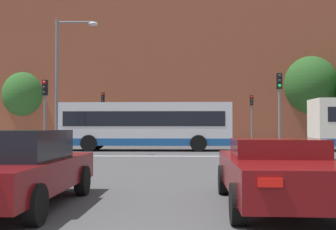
{
  "coord_description": "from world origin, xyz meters",
  "views": [
    {
      "loc": [
        0.77,
        -3.23,
        1.49
      ],
      "look_at": [
        -0.19,
        24.45,
        2.27
      ],
      "focal_mm": 45.0,
      "sensor_mm": 36.0,
      "label": 1
    }
  ],
  "objects_px": {
    "traffic_light_far_left": "(103,110)",
    "traffic_light_far_right": "(252,112)",
    "traffic_light_near_left": "(45,104)",
    "pedestrian_waiting": "(123,134)",
    "car_roadster_right": "(279,171)",
    "street_lamp_junction": "(64,72)",
    "car_saloon_left": "(13,168)",
    "bus_crossing_lead": "(145,125)",
    "traffic_light_near_right": "(279,100)"
  },
  "relations": [
    {
      "from": "bus_crossing_lead",
      "to": "street_lamp_junction",
      "type": "relative_size",
      "value": 1.48
    },
    {
      "from": "car_saloon_left",
      "to": "traffic_light_far_left",
      "type": "bearing_deg",
      "value": 97.85
    },
    {
      "from": "car_roadster_right",
      "to": "street_lamp_junction",
      "type": "distance_m",
      "value": 16.56
    },
    {
      "from": "traffic_light_far_left",
      "to": "street_lamp_junction",
      "type": "bearing_deg",
      "value": -89.12
    },
    {
      "from": "car_saloon_left",
      "to": "traffic_light_near_right",
      "type": "xyz_separation_m",
      "value": [
        8.02,
        13.73,
        2.1
      ]
    },
    {
      "from": "car_saloon_left",
      "to": "street_lamp_junction",
      "type": "xyz_separation_m",
      "value": [
        -3.12,
        14.2,
        3.67
      ]
    },
    {
      "from": "car_saloon_left",
      "to": "car_roadster_right",
      "type": "height_order",
      "value": "car_saloon_left"
    },
    {
      "from": "car_saloon_left",
      "to": "pedestrian_waiting",
      "type": "relative_size",
      "value": 2.97
    },
    {
      "from": "car_roadster_right",
      "to": "traffic_light_near_left",
      "type": "relative_size",
      "value": 1.23
    },
    {
      "from": "street_lamp_junction",
      "to": "bus_crossing_lead",
      "type": "bearing_deg",
      "value": 48.88
    },
    {
      "from": "traffic_light_far_left",
      "to": "traffic_light_near_right",
      "type": "height_order",
      "value": "traffic_light_far_left"
    },
    {
      "from": "traffic_light_near_left",
      "to": "pedestrian_waiting",
      "type": "distance_m",
      "value": 12.88
    },
    {
      "from": "car_saloon_left",
      "to": "bus_crossing_lead",
      "type": "bearing_deg",
      "value": 88.22
    },
    {
      "from": "car_saloon_left",
      "to": "traffic_light_near_left",
      "type": "bearing_deg",
      "value": 106.77
    },
    {
      "from": "traffic_light_near_left",
      "to": "traffic_light_near_right",
      "type": "distance_m",
      "value": 12.03
    },
    {
      "from": "car_saloon_left",
      "to": "traffic_light_near_left",
      "type": "height_order",
      "value": "traffic_light_near_left"
    },
    {
      "from": "bus_crossing_lead",
      "to": "traffic_light_far_left",
      "type": "distance_m",
      "value": 8.44
    },
    {
      "from": "traffic_light_near_left",
      "to": "traffic_light_near_right",
      "type": "relative_size",
      "value": 0.93
    },
    {
      "from": "bus_crossing_lead",
      "to": "traffic_light_far_left",
      "type": "height_order",
      "value": "traffic_light_far_left"
    },
    {
      "from": "car_saloon_left",
      "to": "traffic_light_far_right",
      "type": "relative_size",
      "value": 1.17
    },
    {
      "from": "car_roadster_right",
      "to": "traffic_light_near_right",
      "type": "height_order",
      "value": "traffic_light_near_right"
    },
    {
      "from": "traffic_light_far_left",
      "to": "street_lamp_junction",
      "type": "relative_size",
      "value": 0.59
    },
    {
      "from": "traffic_light_near_left",
      "to": "street_lamp_junction",
      "type": "xyz_separation_m",
      "value": [
        0.88,
        0.4,
        1.75
      ]
    },
    {
      "from": "street_lamp_junction",
      "to": "traffic_light_far_left",
      "type": "bearing_deg",
      "value": 90.88
    },
    {
      "from": "bus_crossing_lead",
      "to": "traffic_light_far_right",
      "type": "relative_size",
      "value": 2.67
    },
    {
      "from": "car_roadster_right",
      "to": "traffic_light_far_left",
      "type": "height_order",
      "value": "traffic_light_far_left"
    },
    {
      "from": "traffic_light_far_left",
      "to": "car_roadster_right",
      "type": "bearing_deg",
      "value": -72.29
    },
    {
      "from": "traffic_light_far_left",
      "to": "traffic_light_near_right",
      "type": "distance_m",
      "value": 16.66
    },
    {
      "from": "street_lamp_junction",
      "to": "car_saloon_left",
      "type": "bearing_deg",
      "value": -77.59
    },
    {
      "from": "car_roadster_right",
      "to": "traffic_light_near_right",
      "type": "xyz_separation_m",
      "value": [
        3.11,
        13.52,
        2.17
      ]
    },
    {
      "from": "bus_crossing_lead",
      "to": "street_lamp_junction",
      "type": "height_order",
      "value": "street_lamp_junction"
    },
    {
      "from": "traffic_light_near_right",
      "to": "pedestrian_waiting",
      "type": "height_order",
      "value": "traffic_light_near_right"
    },
    {
      "from": "car_saloon_left",
      "to": "traffic_light_far_right",
      "type": "height_order",
      "value": "traffic_light_far_right"
    },
    {
      "from": "traffic_light_far_left",
      "to": "bus_crossing_lead",
      "type": "bearing_deg",
      "value": -60.71
    },
    {
      "from": "car_roadster_right",
      "to": "traffic_light_far_right",
      "type": "height_order",
      "value": "traffic_light_far_right"
    },
    {
      "from": "traffic_light_far_right",
      "to": "traffic_light_near_left",
      "type": "bearing_deg",
      "value": -136.8
    },
    {
      "from": "traffic_light_near_left",
      "to": "traffic_light_far_right",
      "type": "xyz_separation_m",
      "value": [
        12.56,
        11.8,
        0.04
      ]
    },
    {
      "from": "traffic_light_far_right",
      "to": "traffic_light_near_right",
      "type": "xyz_separation_m",
      "value": [
        -0.54,
        -11.86,
        0.14
      ]
    },
    {
      "from": "traffic_light_far_right",
      "to": "traffic_light_near_right",
      "type": "bearing_deg",
      "value": -92.59
    },
    {
      "from": "traffic_light_near_left",
      "to": "car_roadster_right",
      "type": "bearing_deg",
      "value": -56.73
    },
    {
      "from": "traffic_light_near_left",
      "to": "pedestrian_waiting",
      "type": "height_order",
      "value": "traffic_light_near_left"
    },
    {
      "from": "bus_crossing_lead",
      "to": "traffic_light_far_left",
      "type": "bearing_deg",
      "value": -150.71
    },
    {
      "from": "car_saloon_left",
      "to": "pedestrian_waiting",
      "type": "bearing_deg",
      "value": 94.36
    },
    {
      "from": "car_roadster_right",
      "to": "pedestrian_waiting",
      "type": "distance_m",
      "value": 26.98
    },
    {
      "from": "traffic_light_near_right",
      "to": "pedestrian_waiting",
      "type": "bearing_deg",
      "value": 127.71
    },
    {
      "from": "bus_crossing_lead",
      "to": "traffic_light_far_right",
      "type": "distance_m",
      "value": 10.48
    },
    {
      "from": "traffic_light_far_right",
      "to": "traffic_light_near_right",
      "type": "relative_size",
      "value": 0.94
    },
    {
      "from": "car_roadster_right",
      "to": "traffic_light_near_left",
      "type": "bearing_deg",
      "value": 124.7
    },
    {
      "from": "traffic_light_far_left",
      "to": "traffic_light_far_right",
      "type": "distance_m",
      "value": 11.87
    },
    {
      "from": "car_roadster_right",
      "to": "street_lamp_junction",
      "type": "bearing_deg",
      "value": 121.3
    }
  ]
}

